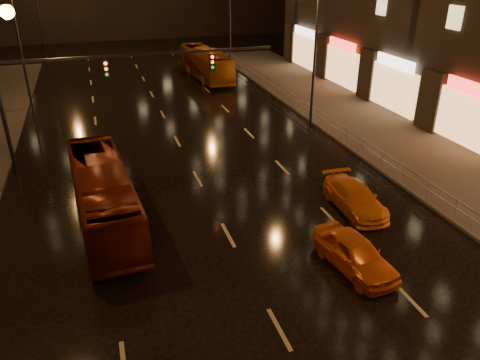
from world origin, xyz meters
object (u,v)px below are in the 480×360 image
object	(u,v)px
taxi_near	(355,253)
taxi_far	(355,198)
bus_curb	(205,63)
bus_red	(103,194)

from	to	relation	value
taxi_near	taxi_far	xyz separation A→B (m)	(2.43, 4.15, -0.06)
taxi_near	taxi_far	world-z (taller)	taxi_near
bus_curb	taxi_near	bearing A→B (deg)	-98.13
bus_red	bus_curb	bearing A→B (deg)	62.39
bus_curb	taxi_near	size ratio (longest dim) A/B	2.55
bus_curb	taxi_far	size ratio (longest dim) A/B	2.39
bus_curb	taxi_far	distance (m)	28.13
taxi_far	taxi_near	bearing A→B (deg)	-119.02
bus_curb	taxi_near	world-z (taller)	bus_curb
bus_curb	taxi_far	bearing A→B (deg)	-93.71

